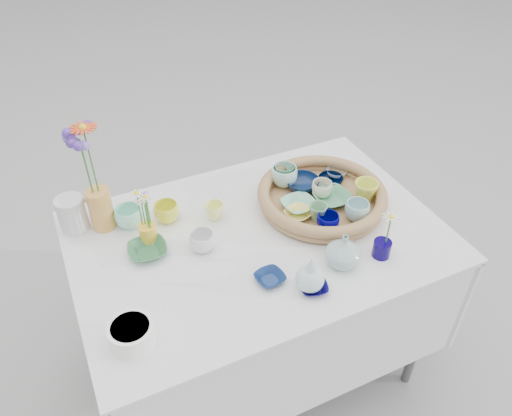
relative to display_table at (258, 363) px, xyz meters
name	(u,v)px	position (x,y,z in m)	size (l,w,h in m)	color
ground	(258,363)	(0.00, 0.00, 0.00)	(80.00, 80.00, 0.00)	#9D9D99
display_table	(258,363)	(0.00, 0.00, 0.00)	(1.26, 0.86, 0.77)	white
wicker_tray	(322,197)	(0.28, 0.05, 0.80)	(0.47, 0.47, 0.08)	brown
tray_ceramic_0	(302,184)	(0.26, 0.15, 0.80)	(0.13, 0.13, 0.04)	#0A1C41
tray_ceramic_1	(331,180)	(0.37, 0.13, 0.80)	(0.10, 0.10, 0.03)	black
tray_ceramic_2	(365,191)	(0.43, -0.01, 0.82)	(0.09, 0.09, 0.08)	#DFE451
tray_ceramic_3	(332,198)	(0.32, 0.03, 0.80)	(0.13, 0.13, 0.03)	#4F9468
tray_ceramic_4	(318,212)	(0.22, -0.03, 0.81)	(0.07, 0.07, 0.06)	#72AD79
tray_ceramic_5	(299,205)	(0.19, 0.05, 0.80)	(0.12, 0.12, 0.03)	#81CCAF
tray_ceramic_6	(284,176)	(0.20, 0.20, 0.82)	(0.10, 0.10, 0.08)	#B3E8DE
tray_ceramic_7	(322,189)	(0.30, 0.08, 0.81)	(0.08, 0.08, 0.06)	#EDE5C7
tray_ceramic_8	(336,173)	(0.42, 0.17, 0.80)	(0.08, 0.08, 0.03)	#99B9E1
tray_ceramic_9	(328,222)	(0.22, -0.09, 0.81)	(0.08, 0.08, 0.06)	#000063
tray_ceramic_10	(299,214)	(0.16, 0.01, 0.79)	(0.09, 0.09, 0.02)	#FBD762
tray_ceramic_11	(357,211)	(0.34, -0.09, 0.82)	(0.09, 0.09, 0.07)	#9FCDCA
tray_ceramic_12	(284,173)	(0.22, 0.22, 0.82)	(0.08, 0.08, 0.07)	#499165
loose_ceramic_0	(166,212)	(-0.26, 0.21, 0.80)	(0.09, 0.09, 0.07)	yellow
loose_ceramic_1	(215,211)	(-0.10, 0.15, 0.80)	(0.07, 0.07, 0.06)	#FAFF83
loose_ceramic_2	(148,251)	(-0.37, 0.07, 0.78)	(0.13, 0.13, 0.03)	#357247
loose_ceramic_3	(202,242)	(-0.20, 0.01, 0.80)	(0.09, 0.09, 0.07)	silver
loose_ceramic_4	(270,278)	(-0.06, -0.21, 0.78)	(0.09, 0.09, 0.02)	navy
loose_ceramic_5	(129,217)	(-0.39, 0.24, 0.80)	(0.10, 0.10, 0.08)	#95EACD
loose_ceramic_6	(313,287)	(0.05, -0.30, 0.78)	(0.09, 0.09, 0.02)	#0C084F
fluted_bowl	(132,334)	(-0.50, -0.25, 0.80)	(0.13, 0.13, 0.07)	white
bud_vase_paleblue	(310,273)	(0.04, -0.29, 0.83)	(0.09, 0.09, 0.14)	silver
bud_vase_seafoam	(344,251)	(0.18, -0.24, 0.82)	(0.11, 0.11, 0.12)	#97B8B1
bud_vase_cobalt	(382,249)	(0.32, -0.26, 0.79)	(0.06, 0.06, 0.06)	#0A0047
single_daisy	(388,230)	(0.33, -0.26, 0.88)	(0.07, 0.07, 0.12)	white
tall_vase_yellow	(101,209)	(-0.47, 0.27, 0.84)	(0.08, 0.08, 0.15)	gold
gerbera	(91,161)	(-0.46, 0.27, 1.04)	(0.10, 0.10, 0.26)	#EB4A1A
hydrangea	(86,167)	(-0.48, 0.27, 1.02)	(0.08, 0.08, 0.28)	#54319F
white_pitcher	(72,214)	(-0.57, 0.30, 0.83)	(0.14, 0.10, 0.13)	silver
daisy_cup	(148,233)	(-0.35, 0.13, 0.80)	(0.06, 0.06, 0.07)	yellow
daisy_posy	(146,209)	(-0.34, 0.13, 0.90)	(0.08, 0.08, 0.14)	white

